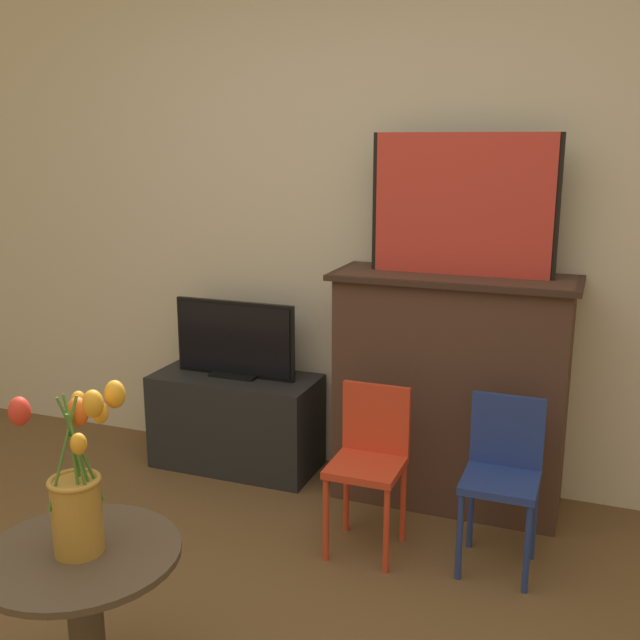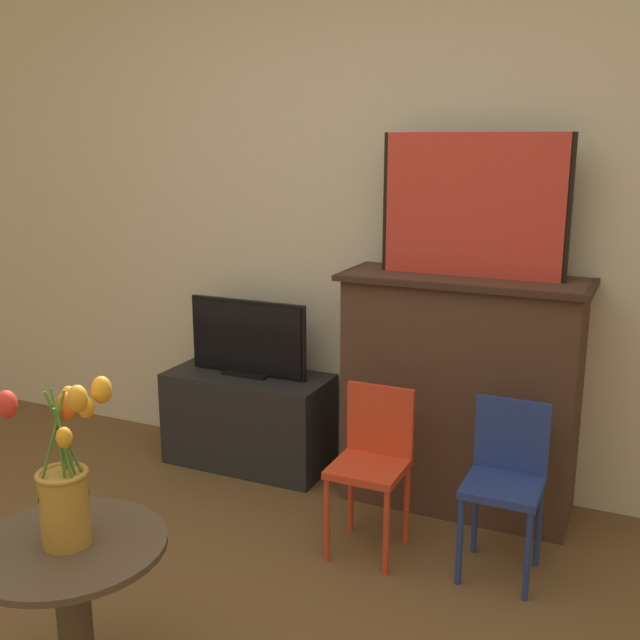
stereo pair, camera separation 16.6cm
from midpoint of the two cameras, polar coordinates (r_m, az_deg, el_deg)
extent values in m
cube|color=beige|center=(3.59, 3.23, 8.98)|extent=(8.00, 0.06, 2.70)
cube|color=#4C3328|center=(3.44, 8.55, -5.33)|extent=(1.01, 0.38, 1.06)
cube|color=#35231C|center=(3.30, 8.83, 3.19)|extent=(1.07, 0.42, 0.02)
cube|color=black|center=(3.27, 9.39, 8.65)|extent=(0.80, 0.02, 0.60)
cube|color=red|center=(3.26, 9.35, 8.64)|extent=(0.76, 0.02, 0.60)
cube|color=#232326|center=(3.88, -7.62, -7.64)|extent=(0.83, 0.39, 0.48)
cube|color=black|center=(3.80, -7.74, -4.15)|extent=(0.24, 0.12, 0.02)
cube|color=black|center=(3.75, -7.75, -1.43)|extent=(0.64, 0.02, 0.38)
cube|color=black|center=(3.74, -7.83, -1.47)|extent=(0.61, 0.02, 0.35)
cylinder|color=red|center=(3.06, -1.16, -14.98)|extent=(0.02, 0.02, 0.35)
cylinder|color=red|center=(2.98, 3.44, -15.78)|extent=(0.02, 0.02, 0.35)
cylinder|color=red|center=(3.26, 0.53, -13.02)|extent=(0.02, 0.02, 0.35)
cylinder|color=red|center=(3.19, 4.83, -13.70)|extent=(0.02, 0.02, 0.35)
cube|color=red|center=(3.04, 1.94, -11.15)|extent=(0.28, 0.28, 0.03)
cube|color=red|center=(3.09, 2.75, -7.50)|extent=(0.28, 0.02, 0.29)
cylinder|color=navy|center=(2.97, 8.96, -16.03)|extent=(0.02, 0.02, 0.35)
cylinder|color=navy|center=(2.94, 13.90, -16.63)|extent=(0.02, 0.02, 0.35)
cylinder|color=navy|center=(3.19, 9.94, -13.91)|extent=(0.02, 0.02, 0.35)
cylinder|color=navy|center=(3.16, 14.50, -14.43)|extent=(0.02, 0.02, 0.35)
cube|color=navy|center=(2.98, 12.01, -11.99)|extent=(0.28, 0.28, 0.03)
cube|color=navy|center=(3.03, 12.56, -8.24)|extent=(0.28, 0.02, 0.29)
cylinder|color=#4C3D2D|center=(2.42, -19.33, -22.03)|extent=(0.10, 0.10, 0.52)
cylinder|color=#4C3D2D|center=(2.28, -19.89, -16.50)|extent=(0.55, 0.55, 0.02)
cylinder|color=#B78433|center=(2.22, -20.13, -13.91)|extent=(0.13, 0.13, 0.21)
torus|color=#B78433|center=(2.18, -20.36, -11.44)|extent=(0.14, 0.14, 0.02)
cylinder|color=#477A2D|center=(2.14, -19.92, -9.30)|extent=(0.08, 0.07, 0.31)
ellipsoid|color=orange|center=(2.09, -17.58, -5.44)|extent=(0.06, 0.06, 0.08)
cylinder|color=#477A2D|center=(2.17, -20.31, -9.67)|extent=(0.04, 0.08, 0.27)
ellipsoid|color=orange|center=(2.20, -20.00, -5.87)|extent=(0.04, 0.04, 0.06)
cylinder|color=#477A2D|center=(2.14, -21.15, -9.51)|extent=(0.06, 0.09, 0.30)
ellipsoid|color=red|center=(2.06, -24.10, -6.39)|extent=(0.05, 0.05, 0.08)
cylinder|color=#477A2D|center=(2.15, -20.24, -10.97)|extent=(0.04, 0.03, 0.20)
ellipsoid|color=orange|center=(2.07, -20.15, -8.88)|extent=(0.04, 0.04, 0.06)
cylinder|color=#477A2D|center=(2.14, -19.93, -9.91)|extent=(0.07, 0.03, 0.27)
ellipsoid|color=orange|center=(2.07, -18.64, -6.70)|extent=(0.04, 0.04, 0.06)
cylinder|color=#477A2D|center=(2.18, -20.16, -9.93)|extent=(0.01, 0.03, 0.25)
ellipsoid|color=orange|center=(2.15, -20.10, -6.62)|extent=(0.06, 0.06, 0.08)
cylinder|color=#477A2D|center=(2.13, -20.17, -9.49)|extent=(0.08, 0.02, 0.31)
ellipsoid|color=orange|center=(2.02, -19.20, -6.07)|extent=(0.05, 0.05, 0.07)
camera|label=1|loc=(0.08, -91.76, -0.43)|focal=42.00mm
camera|label=2|loc=(0.08, 88.24, 0.43)|focal=42.00mm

